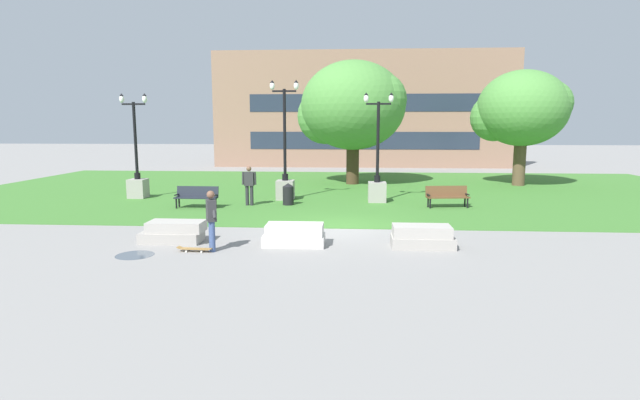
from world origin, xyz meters
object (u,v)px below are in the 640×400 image
(person_skateboarder, at_px, (211,217))
(lamp_post_center, at_px, (137,177))
(concrete_block_left, at_px, (294,235))
(person_bystander_near_lawn, at_px, (249,183))
(park_bench_near_right, at_px, (447,195))
(lamp_post_right, at_px, (377,180))
(concrete_block_right, at_px, (422,237))
(lamp_post_left, at_px, (285,176))
(skateboard, at_px, (195,249))
(trash_bin, at_px, (288,194))
(concrete_block_center, at_px, (174,232))
(park_bench_near_left, at_px, (197,196))

(person_skateboarder, xyz_separation_m, lamp_post_center, (-6.36, 9.68, 0.06))
(concrete_block_left, bearing_deg, person_bystander_near_lawn, 111.71)
(park_bench_near_right, height_order, lamp_post_right, lamp_post_right)
(concrete_block_right, distance_m, person_skateboarder, 6.03)
(lamp_post_center, relative_size, lamp_post_right, 1.01)
(person_skateboarder, relative_size, lamp_post_left, 0.31)
(concrete_block_left, distance_m, skateboard, 2.84)
(lamp_post_right, xyz_separation_m, trash_bin, (-3.92, -1.12, -0.51))
(lamp_post_right, distance_m, trash_bin, 4.11)
(lamp_post_right, xyz_separation_m, lamp_post_left, (-4.26, 0.43, 0.10))
(concrete_block_left, bearing_deg, lamp_post_center, 134.05)
(skateboard, height_order, lamp_post_center, lamp_post_center)
(concrete_block_left, bearing_deg, concrete_block_center, 177.15)
(park_bench_near_right, xyz_separation_m, lamp_post_right, (-2.91, 1.30, 0.48))
(concrete_block_right, distance_m, park_bench_near_left, 10.61)
(concrete_block_center, height_order, lamp_post_center, lamp_post_center)
(concrete_block_right, distance_m, lamp_post_right, 8.43)
(concrete_block_center, xyz_separation_m, person_skateboarder, (1.45, -0.98, 0.66))
(lamp_post_right, bearing_deg, park_bench_near_right, -24.13)
(person_skateboarder, xyz_separation_m, park_bench_near_left, (-2.66, 7.03, -0.43))
(concrete_block_center, distance_m, lamp_post_left, 8.93)
(concrete_block_right, distance_m, skateboard, 6.47)
(concrete_block_left, xyz_separation_m, lamp_post_center, (-8.59, 8.88, 0.72))
(park_bench_near_right, bearing_deg, trash_bin, 178.50)
(trash_bin, bearing_deg, lamp_post_right, 15.98)
(skateboard, distance_m, park_bench_near_left, 7.50)
(person_skateboarder, relative_size, person_bystander_near_lawn, 1.00)
(concrete_block_right, relative_size, lamp_post_center, 0.37)
(park_bench_near_left, relative_size, trash_bin, 1.89)
(lamp_post_left, bearing_deg, trash_bin, -77.66)
(concrete_block_center, distance_m, park_bench_near_right, 11.64)
(park_bench_near_left, bearing_deg, concrete_block_left, -51.94)
(concrete_block_center, distance_m, trash_bin, 7.51)
(lamp_post_left, distance_m, person_bystander_near_lawn, 2.24)
(trash_bin, bearing_deg, park_bench_near_left, -164.94)
(person_skateboarder, bearing_deg, concrete_block_center, 146.01)
(trash_bin, bearing_deg, concrete_block_center, -109.92)
(park_bench_near_right, distance_m, person_bystander_near_lawn, 8.51)
(concrete_block_right, bearing_deg, person_bystander_near_lawn, 132.95)
(lamp_post_center, bearing_deg, person_bystander_near_lawn, -17.94)
(concrete_block_right, bearing_deg, lamp_post_right, 96.23)
(trash_bin, height_order, person_bystander_near_lawn, person_bystander_near_lawn)
(person_skateboarder, height_order, person_bystander_near_lawn, person_bystander_near_lawn)
(person_skateboarder, relative_size, lamp_post_center, 0.35)
(lamp_post_left, bearing_deg, person_bystander_near_lawn, -126.47)
(park_bench_near_left, height_order, person_bystander_near_lawn, person_bystander_near_lawn)
(park_bench_near_left, bearing_deg, lamp_post_center, 144.49)
(concrete_block_right, relative_size, person_skateboarder, 1.05)
(concrete_block_left, distance_m, lamp_post_right, 8.85)
(park_bench_near_right, bearing_deg, park_bench_near_left, -175.50)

